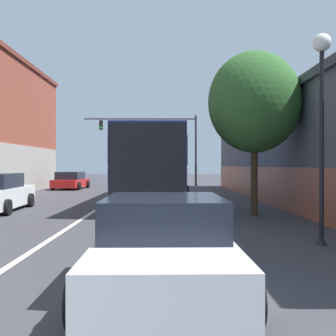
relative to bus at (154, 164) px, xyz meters
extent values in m
cube|color=silver|center=(-2.21, 0.10, -1.82)|extent=(0.14, 48.34, 0.01)
cube|color=#4C515B|center=(8.78, -0.34, 0.61)|extent=(6.97, 28.63, 4.85)
cube|color=#995138|center=(5.34, -0.34, -0.97)|extent=(0.24, 28.06, 1.70)
cube|color=navy|center=(0.00, 0.02, -0.09)|extent=(2.64, 12.96, 3.00)
cube|color=black|center=(0.00, 0.02, 0.45)|extent=(2.69, 12.70, 0.96)
cube|color=beige|center=(0.00, 0.02, -0.33)|extent=(2.68, 12.83, 0.30)
cube|color=black|center=(-0.04, -6.43, -0.09)|extent=(2.51, 0.08, 2.88)
cylinder|color=black|center=(-1.29, 4.04, -1.32)|extent=(0.31, 1.00, 1.00)
cylinder|color=black|center=(1.34, 4.03, -1.32)|extent=(0.31, 1.00, 1.00)
cylinder|color=black|center=(-1.34, -3.99, -1.32)|extent=(0.31, 1.00, 1.00)
cylinder|color=black|center=(1.29, -4.00, -1.32)|extent=(0.31, 1.00, 1.00)
cube|color=silver|center=(0.51, -13.68, -1.35)|extent=(1.83, 3.86, 0.62)
cube|color=black|center=(0.51, -13.45, -0.77)|extent=(1.67, 2.02, 0.53)
cylinder|color=black|center=(-0.43, -12.50, -1.52)|extent=(0.23, 0.60, 0.60)
cylinder|color=black|center=(1.43, -12.48, -1.52)|extent=(0.23, 0.60, 0.60)
cylinder|color=black|center=(-0.41, -14.89, -1.52)|extent=(0.23, 0.60, 0.60)
cylinder|color=black|center=(1.45, -14.87, -1.52)|extent=(0.23, 0.60, 0.60)
cylinder|color=black|center=(-5.21, -2.39, -1.53)|extent=(0.25, 0.59, 0.58)
cylinder|color=black|center=(-5.04, -5.28, -1.53)|extent=(0.25, 0.59, 0.58)
cube|color=red|center=(-6.53, 10.48, -1.37)|extent=(1.99, 4.49, 0.57)
cube|color=black|center=(-6.54, 10.25, -0.81)|extent=(1.76, 2.36, 0.56)
cylinder|color=black|center=(-7.42, 11.88, -1.52)|extent=(0.24, 0.60, 0.59)
cylinder|color=black|center=(-5.54, 11.81, -1.52)|extent=(0.24, 0.60, 0.59)
cylinder|color=black|center=(-7.53, 9.14, -1.52)|extent=(0.24, 0.60, 0.59)
cylinder|color=black|center=(-5.65, 9.07, -1.52)|extent=(0.24, 0.60, 0.59)
cylinder|color=#333338|center=(3.17, 14.27, 1.20)|extent=(0.18, 0.18, 6.03)
cylinder|color=#333338|center=(-1.57, 14.27, 3.91)|extent=(9.49, 0.12, 0.12)
cube|color=black|center=(0.33, 14.27, 3.39)|extent=(0.28, 0.24, 0.80)
sphere|color=red|center=(0.33, 14.12, 3.64)|extent=(0.18, 0.18, 0.18)
sphere|color=black|center=(0.33, 14.12, 3.39)|extent=(0.18, 0.18, 0.18)
sphere|color=black|center=(0.33, 14.12, 3.15)|extent=(0.18, 0.18, 0.18)
cube|color=black|center=(-2.28, 14.27, 3.39)|extent=(0.28, 0.24, 0.80)
sphere|color=black|center=(-2.28, 14.12, 3.64)|extent=(0.18, 0.18, 0.18)
sphere|color=orange|center=(-2.28, 14.12, 3.39)|extent=(0.18, 0.18, 0.18)
sphere|color=black|center=(-2.28, 14.12, 3.15)|extent=(0.18, 0.18, 0.18)
cube|color=black|center=(-4.89, 14.27, 3.39)|extent=(0.28, 0.24, 0.80)
sphere|color=black|center=(-4.89, 14.12, 3.64)|extent=(0.18, 0.18, 0.18)
sphere|color=black|center=(-4.89, 14.12, 3.39)|extent=(0.18, 0.18, 0.18)
sphere|color=green|center=(-4.89, 14.12, 3.15)|extent=(0.18, 0.18, 0.18)
cone|color=black|center=(4.02, -10.41, -1.72)|extent=(0.26, 0.26, 0.20)
cylinder|color=black|center=(4.02, -10.41, 0.36)|extent=(0.10, 0.10, 4.36)
sphere|color=white|center=(4.02, -10.41, 2.68)|extent=(0.40, 0.40, 0.40)
cylinder|color=#3D2D1E|center=(3.69, -5.26, -0.51)|extent=(0.24, 0.24, 2.62)
ellipsoid|color=#2D5B28|center=(3.69, -5.26, 2.19)|extent=(3.26, 2.94, 3.59)
camera|label=1|loc=(0.52, -19.13, -0.06)|focal=42.00mm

